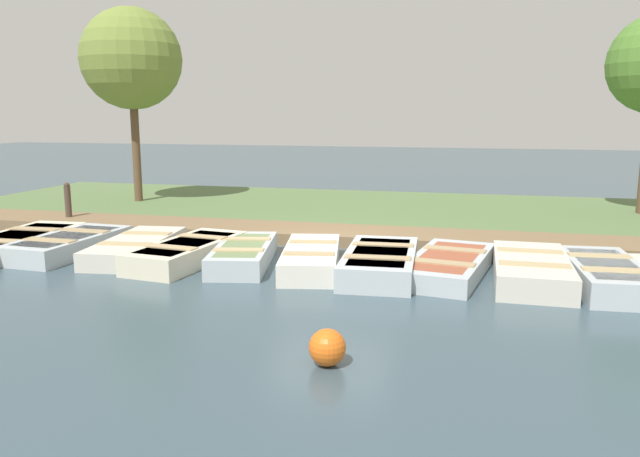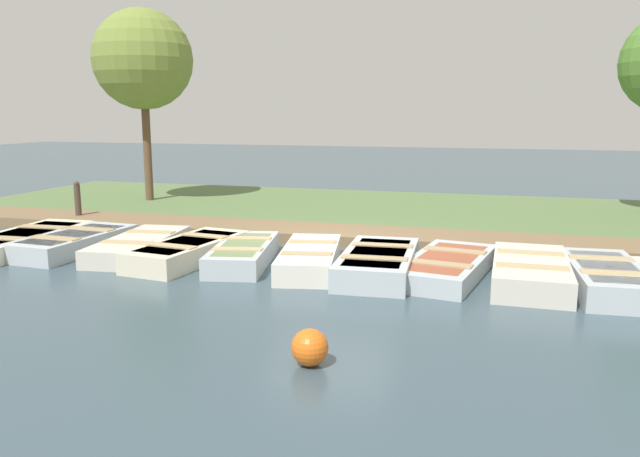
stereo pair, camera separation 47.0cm
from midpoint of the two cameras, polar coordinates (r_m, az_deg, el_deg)
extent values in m
plane|color=#384C56|center=(12.65, 2.06, -2.54)|extent=(80.00, 80.00, 0.00)
cube|color=#567042|center=(17.44, 6.10, 1.42)|extent=(8.00, 24.00, 0.22)
cube|color=brown|center=(14.07, 3.58, -0.67)|extent=(1.58, 23.26, 0.26)
cube|color=beige|center=(14.60, -24.65, -1.03)|extent=(3.43, 1.41, 0.35)
cube|color=#6B7F51|center=(14.57, -24.70, -0.41)|extent=(2.81, 1.11, 0.03)
cube|color=tan|center=(14.08, -26.30, -0.79)|extent=(0.39, 1.16, 0.03)
cube|color=tan|center=(15.06, -23.22, 0.14)|extent=(0.39, 1.16, 0.03)
cube|color=#B2BCC1|center=(13.90, -20.69, -1.23)|extent=(2.83, 1.37, 0.38)
cube|color=#6B7F51|center=(13.87, -20.73, -0.52)|extent=(2.31, 1.07, 0.03)
cube|color=tan|center=(13.48, -22.17, -0.80)|extent=(0.34, 1.12, 0.03)
cube|color=tan|center=(14.26, -19.39, -0.03)|extent=(0.34, 1.12, 0.03)
cube|color=beige|center=(13.21, -15.22, -1.55)|extent=(2.98, 1.43, 0.36)
cube|color=#4C709E|center=(13.18, -15.26, -0.86)|extent=(2.44, 1.13, 0.03)
cube|color=tan|center=(12.69, -16.29, -1.22)|extent=(0.40, 1.05, 0.03)
cube|color=tan|center=(13.66, -14.31, -0.30)|extent=(0.40, 1.05, 0.03)
cube|color=beige|center=(12.39, -10.87, -2.06)|extent=(2.96, 1.47, 0.40)
cube|color=#994C33|center=(12.35, -10.90, -1.22)|extent=(2.42, 1.16, 0.03)
cube|color=tan|center=(11.92, -12.36, -1.57)|extent=(0.41, 1.05, 0.03)
cube|color=tan|center=(12.79, -9.54, -0.64)|extent=(0.41, 1.05, 0.03)
cube|color=#B2BCC1|center=(12.05, -5.91, -2.32)|extent=(2.81, 1.50, 0.39)
cube|color=#6B7F51|center=(12.01, -5.93, -1.50)|extent=(2.29, 1.19, 0.03)
cube|color=tan|center=(11.52, -6.40, -1.88)|extent=(0.44, 0.95, 0.03)
cube|color=tan|center=(12.49, -5.51, -0.89)|extent=(0.44, 0.95, 0.03)
cube|color=silver|center=(11.59, 0.22, -2.75)|extent=(2.86, 1.48, 0.40)
cube|color=#994C33|center=(11.55, 0.23, -1.87)|extent=(2.34, 1.18, 0.03)
cube|color=tan|center=(11.05, -0.01, -2.30)|extent=(0.44, 0.94, 0.03)
cube|color=tan|center=(12.05, 0.45, -1.21)|extent=(0.44, 0.94, 0.03)
cube|color=#B2BCC1|center=(11.27, 6.54, -3.17)|extent=(2.90, 1.39, 0.42)
cube|color=#4C709E|center=(11.22, 6.56, -2.22)|extent=(2.37, 1.09, 0.03)
cube|color=tan|center=(10.70, 6.24, -2.69)|extent=(0.35, 1.15, 0.03)
cube|color=tan|center=(11.74, 6.86, -1.51)|extent=(0.35, 1.15, 0.03)
cube|color=#B2BCC1|center=(11.40, 12.70, -3.41)|extent=(3.14, 1.69, 0.33)
cube|color=#994C33|center=(11.36, 12.73, -2.66)|extent=(2.57, 1.34, 0.03)
cube|color=tan|center=(10.82, 12.05, -3.16)|extent=(0.48, 1.16, 0.03)
cube|color=tan|center=(11.90, 13.36, -1.96)|extent=(0.48, 1.16, 0.03)
cube|color=beige|center=(11.26, 19.83, -3.75)|extent=(2.81, 1.25, 0.41)
cube|color=#6B7F51|center=(11.21, 19.89, -2.81)|extent=(2.31, 0.97, 0.03)
cube|color=tan|center=(10.69, 20.04, -3.30)|extent=(0.29, 1.13, 0.03)
cube|color=tan|center=(11.73, 19.77, -2.09)|extent=(0.29, 1.13, 0.03)
cube|color=#B2BCC1|center=(11.33, 25.82, -4.11)|extent=(2.77, 1.28, 0.41)
cube|color=beige|center=(11.29, 25.90, -3.17)|extent=(2.27, 1.00, 0.03)
cube|color=tan|center=(10.80, 26.53, -3.66)|extent=(0.34, 1.03, 0.03)
cube|color=tan|center=(11.77, 25.35, -2.45)|extent=(0.34, 1.03, 0.03)
cylinder|color=#47382D|center=(17.10, -20.52, 2.01)|extent=(0.16, 0.16, 1.04)
sphere|color=#47382D|center=(17.03, -20.64, 3.83)|extent=(0.14, 0.14, 0.14)
sphere|color=orange|center=(7.28, 0.94, -10.83)|extent=(0.43, 0.43, 0.43)
cylinder|color=brown|center=(19.66, -14.85, 7.12)|extent=(0.24, 0.24, 3.60)
sphere|color=olive|center=(19.69, -15.22, 14.71)|extent=(2.93, 2.93, 2.93)
camera|label=1|loc=(0.24, -88.89, 0.21)|focal=35.00mm
camera|label=2|loc=(0.24, 91.11, -0.21)|focal=35.00mm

